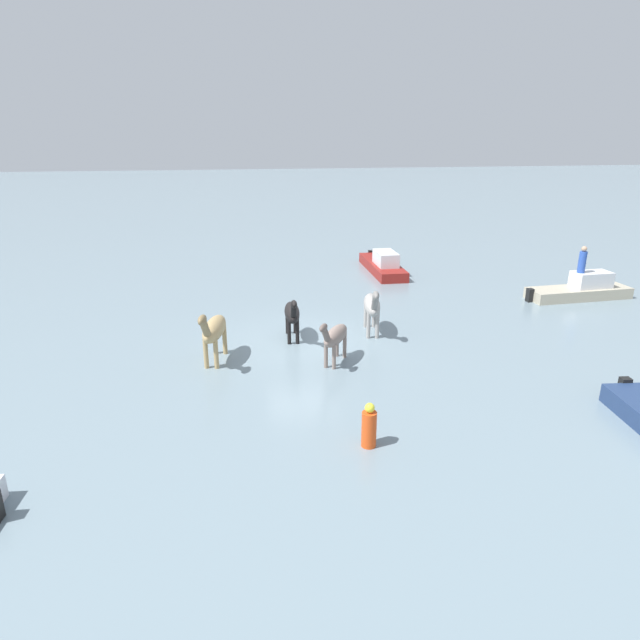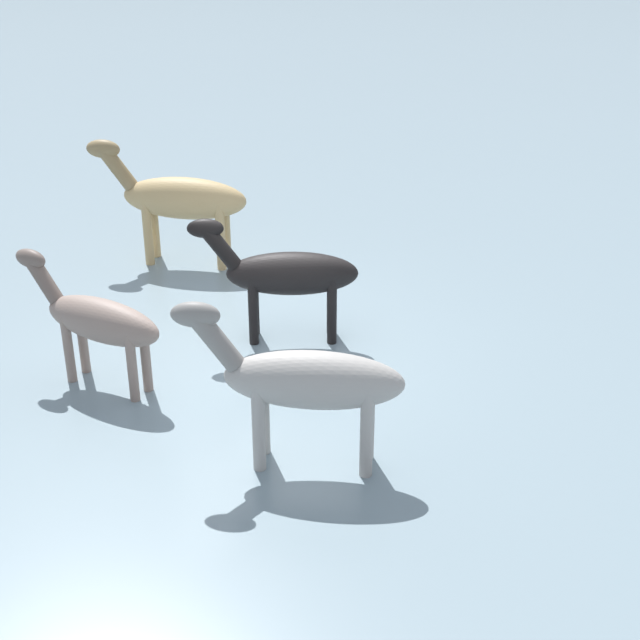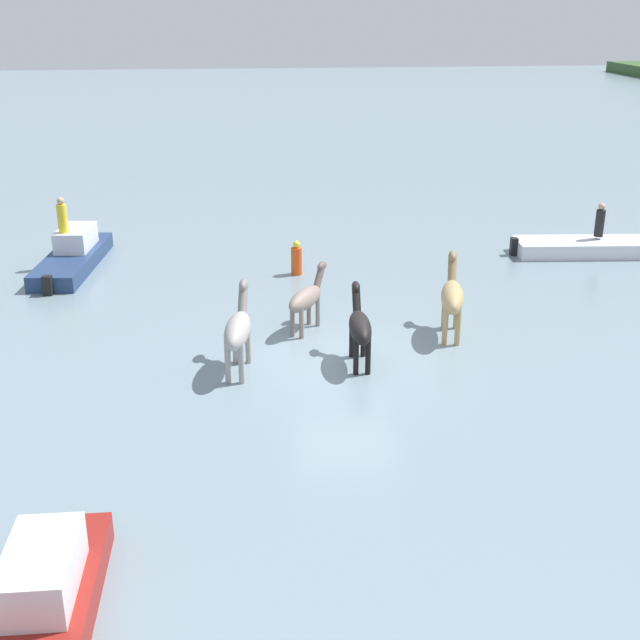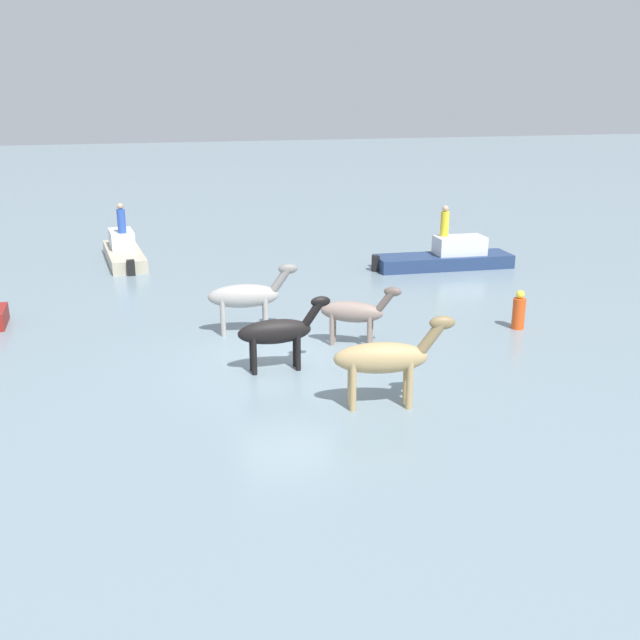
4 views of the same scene
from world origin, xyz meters
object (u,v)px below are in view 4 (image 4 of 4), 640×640
object	(u,v)px
horse_lead	(355,312)
boat_dinghy_port	(446,259)
boat_skiff_near	(124,254)
horse_gray_outer	(385,358)
person_watcher_seated	(121,219)
buoy_channel_marker	(519,312)
horse_dark_mare	(247,296)
person_spotter_bow	(445,222)
horse_pinto_flank	(278,332)

from	to	relation	value
horse_lead	boat_dinghy_port	world-z (taller)	horse_lead
boat_dinghy_port	boat_skiff_near	bearing A→B (deg)	163.25
horse_gray_outer	person_watcher_seated	distance (m)	16.62
horse_lead	person_watcher_seated	distance (m)	13.29
horse_gray_outer	horse_lead	size ratio (longest dim) A/B	1.29
horse_gray_outer	buoy_channel_marker	bearing A→B (deg)	45.78
boat_dinghy_port	horse_dark_mare	bearing A→B (deg)	-143.20
boat_dinghy_port	person_watcher_seated	distance (m)	12.96
person_spotter_bow	person_watcher_seated	size ratio (longest dim) A/B	1.00
horse_pinto_flank	person_watcher_seated	distance (m)	13.59
boat_dinghy_port	buoy_channel_marker	bearing A→B (deg)	-96.23
boat_skiff_near	horse_gray_outer	bearing A→B (deg)	-166.95
horse_gray_outer	buoy_channel_marker	world-z (taller)	horse_gray_outer
person_spotter_bow	buoy_channel_marker	size ratio (longest dim) A/B	1.04
horse_dark_mare	buoy_channel_marker	distance (m)	7.76
boat_skiff_near	person_watcher_seated	bearing A→B (deg)	-178.30
person_spotter_bow	buoy_channel_marker	bearing A→B (deg)	78.27
horse_pinto_flank	boat_dinghy_port	bearing A→B (deg)	45.77
boat_dinghy_port	person_watcher_seated	world-z (taller)	person_watcher_seated
boat_skiff_near	buoy_channel_marker	xyz separation A→B (m)	(-10.30, 12.46, 0.20)
horse_dark_mare	person_watcher_seated	world-z (taller)	person_watcher_seated
horse_gray_outer	horse_pinto_flank	xyz separation A→B (m)	(1.62, -2.73, -0.12)
horse_pinto_flank	boat_dinghy_port	xyz separation A→B (m)	(-8.99, -8.36, -0.66)
person_watcher_seated	buoy_channel_marker	distance (m)	16.08
horse_dark_mare	boat_skiff_near	size ratio (longest dim) A/B	0.52
horse_lead	person_watcher_seated	world-z (taller)	person_watcher_seated
horse_pinto_flank	horse_lead	bearing A→B (deg)	27.43
boat_skiff_near	buoy_channel_marker	world-z (taller)	boat_skiff_near
horse_dark_mare	buoy_channel_marker	size ratio (longest dim) A/B	2.23
horse_pinto_flank	horse_lead	distance (m)	2.62
boat_dinghy_port	buoy_channel_marker	size ratio (longest dim) A/B	4.91
boat_skiff_near	buoy_channel_marker	distance (m)	16.16
horse_lead	boat_skiff_near	distance (m)	13.43
boat_skiff_near	boat_dinghy_port	bearing A→B (deg)	-115.63
horse_lead	person_watcher_seated	bearing A→B (deg)	145.04
horse_dark_mare	boat_skiff_near	bearing A→B (deg)	114.48
boat_skiff_near	person_spotter_bow	distance (m)	12.91
horse_dark_mare	boat_dinghy_port	bearing A→B (deg)	39.96
boat_dinghy_port	person_watcher_seated	xyz separation A→B (m)	(11.92, -4.88, 1.42)
horse_pinto_flank	horse_dark_mare	distance (m)	2.97
boat_skiff_near	person_watcher_seated	world-z (taller)	person_watcher_seated
horse_lead	person_spotter_bow	xyz separation A→B (m)	(-6.56, -7.48, 0.83)
boat_dinghy_port	buoy_channel_marker	world-z (taller)	boat_dinghy_port
person_watcher_seated	buoy_channel_marker	xyz separation A→B (m)	(-10.29, 12.30, -1.23)
boat_dinghy_port	person_spotter_bow	world-z (taller)	person_spotter_bow
horse_lead	person_spotter_bow	size ratio (longest dim) A/B	1.69
buoy_channel_marker	boat_dinghy_port	bearing A→B (deg)	-102.38
horse_gray_outer	boat_dinghy_port	xyz separation A→B (m)	(-7.37, -11.09, -0.78)
horse_lead	boat_skiff_near	xyz separation A→B (m)	(5.32, -12.31, -0.61)
horse_pinto_flank	horse_dark_mare	bearing A→B (deg)	95.04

